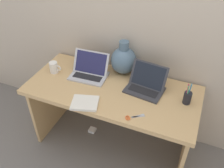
{
  "coord_description": "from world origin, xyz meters",
  "views": [
    {
      "loc": [
        0.61,
        -1.46,
        1.99
      ],
      "look_at": [
        0.0,
        0.0,
        0.76
      ],
      "focal_mm": 38.8,
      "sensor_mm": 36.0,
      "label": 1
    }
  ],
  "objects_px": {
    "laptop_left": "(90,70)",
    "coffee_mug": "(54,67)",
    "notebook_stack": "(85,103)",
    "laptop_right": "(146,83)",
    "scissors": "(131,117)",
    "power_brick": "(92,130)",
    "green_vase": "(124,60)",
    "pen_cup": "(187,97)"
  },
  "relations": [
    {
      "from": "laptop_left",
      "to": "coffee_mug",
      "type": "distance_m",
      "value": 0.33
    },
    {
      "from": "coffee_mug",
      "to": "notebook_stack",
      "type": "bearing_deg",
      "value": -31.19
    },
    {
      "from": "laptop_right",
      "to": "coffee_mug",
      "type": "relative_size",
      "value": 2.84
    },
    {
      "from": "notebook_stack",
      "to": "coffee_mug",
      "type": "height_order",
      "value": "coffee_mug"
    },
    {
      "from": "scissors",
      "to": "coffee_mug",
      "type": "bearing_deg",
      "value": 161.68
    },
    {
      "from": "laptop_left",
      "to": "notebook_stack",
      "type": "height_order",
      "value": "laptop_left"
    },
    {
      "from": "coffee_mug",
      "to": "power_brick",
      "type": "xyz_separation_m",
      "value": [
        0.33,
        0.04,
        -0.74
      ]
    },
    {
      "from": "coffee_mug",
      "to": "laptop_right",
      "type": "bearing_deg",
      "value": 5.94
    },
    {
      "from": "green_vase",
      "to": "pen_cup",
      "type": "bearing_deg",
      "value": -19.04
    },
    {
      "from": "pen_cup",
      "to": "laptop_right",
      "type": "bearing_deg",
      "value": 171.84
    },
    {
      "from": "notebook_stack",
      "to": "pen_cup",
      "type": "xyz_separation_m",
      "value": [
        0.73,
        0.32,
        0.04
      ]
    },
    {
      "from": "pen_cup",
      "to": "power_brick",
      "type": "relative_size",
      "value": 2.62
    },
    {
      "from": "laptop_left",
      "to": "power_brick",
      "type": "xyz_separation_m",
      "value": [
        0.01,
        -0.05,
        -0.75
      ]
    },
    {
      "from": "scissors",
      "to": "laptop_right",
      "type": "bearing_deg",
      "value": 89.7
    },
    {
      "from": "laptop_left",
      "to": "notebook_stack",
      "type": "distance_m",
      "value": 0.39
    },
    {
      "from": "notebook_stack",
      "to": "scissors",
      "type": "relative_size",
      "value": 1.54
    },
    {
      "from": "laptop_right",
      "to": "scissors",
      "type": "bearing_deg",
      "value": -90.3
    },
    {
      "from": "notebook_stack",
      "to": "scissors",
      "type": "height_order",
      "value": "notebook_stack"
    },
    {
      "from": "notebook_stack",
      "to": "laptop_right",
      "type": "bearing_deg",
      "value": 43.54
    },
    {
      "from": "laptop_left",
      "to": "laptop_right",
      "type": "relative_size",
      "value": 1.02
    },
    {
      "from": "laptop_left",
      "to": "scissors",
      "type": "distance_m",
      "value": 0.64
    },
    {
      "from": "laptop_left",
      "to": "green_vase",
      "type": "height_order",
      "value": "green_vase"
    },
    {
      "from": "laptop_left",
      "to": "coffee_mug",
      "type": "xyz_separation_m",
      "value": [
        -0.32,
        -0.09,
        -0.0
      ]
    },
    {
      "from": "laptop_right",
      "to": "pen_cup",
      "type": "height_order",
      "value": "laptop_right"
    },
    {
      "from": "laptop_right",
      "to": "power_brick",
      "type": "relative_size",
      "value": 4.7
    },
    {
      "from": "laptop_left",
      "to": "green_vase",
      "type": "xyz_separation_m",
      "value": [
        0.26,
        0.16,
        0.07
      ]
    },
    {
      "from": "laptop_right",
      "to": "green_vase",
      "type": "bearing_deg",
      "value": 148.7
    },
    {
      "from": "laptop_left",
      "to": "notebook_stack",
      "type": "bearing_deg",
      "value": -69.13
    },
    {
      "from": "laptop_right",
      "to": "notebook_stack",
      "type": "height_order",
      "value": "laptop_right"
    },
    {
      "from": "green_vase",
      "to": "power_brick",
      "type": "distance_m",
      "value": 0.88
    },
    {
      "from": "green_vase",
      "to": "scissors",
      "type": "relative_size",
      "value": 2.33
    },
    {
      "from": "coffee_mug",
      "to": "power_brick",
      "type": "distance_m",
      "value": 0.81
    },
    {
      "from": "coffee_mug",
      "to": "scissors",
      "type": "height_order",
      "value": "coffee_mug"
    },
    {
      "from": "laptop_right",
      "to": "pen_cup",
      "type": "xyz_separation_m",
      "value": [
        0.34,
        -0.05,
        -0.0
      ]
    },
    {
      "from": "notebook_stack",
      "to": "power_brick",
      "type": "height_order",
      "value": "notebook_stack"
    },
    {
      "from": "notebook_stack",
      "to": "pen_cup",
      "type": "bearing_deg",
      "value": 23.53
    },
    {
      "from": "green_vase",
      "to": "laptop_left",
      "type": "bearing_deg",
      "value": -148.3
    },
    {
      "from": "laptop_left",
      "to": "pen_cup",
      "type": "xyz_separation_m",
      "value": [
        0.86,
        -0.05,
        0.0
      ]
    },
    {
      "from": "scissors",
      "to": "power_brick",
      "type": "height_order",
      "value": "scissors"
    },
    {
      "from": "laptop_left",
      "to": "power_brick",
      "type": "distance_m",
      "value": 0.75
    },
    {
      "from": "scissors",
      "to": "power_brick",
      "type": "bearing_deg",
      "value": 148.41
    },
    {
      "from": "pen_cup",
      "to": "power_brick",
      "type": "bearing_deg",
      "value": -179.9
    }
  ]
}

